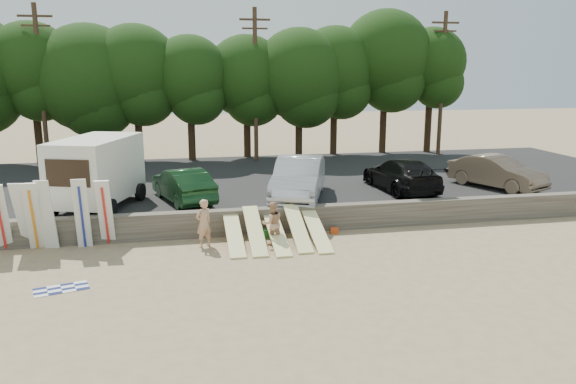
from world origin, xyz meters
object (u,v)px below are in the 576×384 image
at_px(beachgoer_a, 204,223).
at_px(box_trailer, 97,169).
at_px(car_1, 183,185).
at_px(cooler, 266,233).
at_px(car_3, 401,175).
at_px(car_2, 299,178).
at_px(car_4, 497,172).
at_px(beachgoer_b, 272,223).

bearing_deg(beachgoer_a, box_trailer, -76.02).
bearing_deg(car_1, beachgoer_a, 80.58).
bearing_deg(cooler, car_3, 28.01).
xyz_separation_m(car_1, car_2, (4.91, -0.48, 0.18)).
xyz_separation_m(box_trailer, car_4, (18.00, 0.31, -0.84)).
height_order(box_trailer, car_4, box_trailer).
height_order(car_1, cooler, car_1).
relative_size(car_1, car_2, 0.80).
xyz_separation_m(box_trailer, beachgoer_b, (6.46, -4.07, -1.50)).
bearing_deg(cooler, car_2, 57.43).
distance_m(car_3, cooler, 8.02).
bearing_deg(car_2, car_3, 26.52).
relative_size(car_1, cooler, 11.47).
bearing_deg(car_3, box_trailer, -1.02).
bearing_deg(car_3, beachgoer_a, 21.97).
relative_size(car_2, beachgoer_b, 3.42).
xyz_separation_m(car_2, beachgoer_b, (-1.86, -4.01, -0.80)).
relative_size(beachgoer_a, beachgoer_b, 1.10).
relative_size(box_trailer, beachgoer_b, 3.10).
bearing_deg(car_2, beachgoer_b, -95.88).
bearing_deg(car_1, car_3, 163.45).
bearing_deg(car_4, car_1, 154.75).
distance_m(car_1, beachgoer_b, 5.47).
height_order(car_2, car_4, car_2).
xyz_separation_m(car_3, beachgoer_a, (-9.30, -4.46, -0.57)).
bearing_deg(box_trailer, car_1, 25.94).
bearing_deg(car_2, car_4, 21.13).
relative_size(car_1, beachgoer_b, 2.73).
bearing_deg(beachgoer_b, car_3, -152.37).
relative_size(car_4, cooler, 12.12).
bearing_deg(car_1, box_trailer, -10.64).
distance_m(car_2, cooler, 3.94).
height_order(car_4, beachgoer_a, car_4).
height_order(car_1, beachgoer_a, car_1).
relative_size(car_2, car_3, 1.06).
distance_m(car_4, cooler, 12.21).
xyz_separation_m(beachgoer_a, cooler, (2.35, 0.68, -0.72)).
xyz_separation_m(box_trailer, cooler, (6.37, -3.17, -2.14)).
height_order(car_2, beachgoer_a, car_2).
xyz_separation_m(car_3, cooler, (-6.95, -3.77, -1.29)).
bearing_deg(car_1, car_2, 156.82).
distance_m(car_3, beachgoer_b, 8.33).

